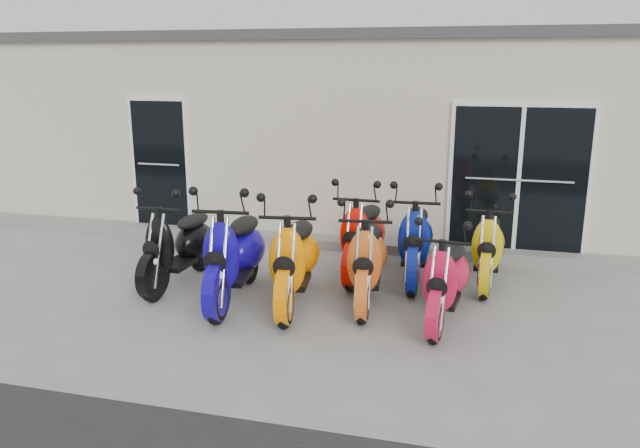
{
  "coord_description": "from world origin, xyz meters",
  "views": [
    {
      "loc": [
        2.05,
        -7.27,
        2.86
      ],
      "look_at": [
        0.0,
        0.6,
        0.75
      ],
      "focal_mm": 35.0,
      "sensor_mm": 36.0,
      "label": 1
    }
  ],
  "objects_px": {
    "scooter_front_orange_a": "(294,246)",
    "scooter_back_yellow": "(488,235)",
    "scooter_front_red": "(447,267)",
    "scooter_back_red": "(363,225)",
    "scooter_front_blue": "(234,241)",
    "scooter_front_orange_b": "(367,248)",
    "scooter_front_black": "(178,234)",
    "scooter_back_blue": "(416,228)"
  },
  "relations": [
    {
      "from": "scooter_front_orange_a",
      "to": "scooter_back_yellow",
      "type": "relative_size",
      "value": 1.11
    },
    {
      "from": "scooter_front_blue",
      "to": "scooter_back_blue",
      "type": "height_order",
      "value": "scooter_front_blue"
    },
    {
      "from": "scooter_front_orange_a",
      "to": "scooter_front_orange_b",
      "type": "xyz_separation_m",
      "value": [
        0.83,
        0.29,
        -0.04
      ]
    },
    {
      "from": "scooter_back_blue",
      "to": "scooter_back_yellow",
      "type": "distance_m",
      "value": 0.95
    },
    {
      "from": "scooter_front_orange_a",
      "to": "scooter_front_red",
      "type": "relative_size",
      "value": 1.14
    },
    {
      "from": "scooter_front_orange_a",
      "to": "scooter_front_orange_b",
      "type": "height_order",
      "value": "scooter_front_orange_a"
    },
    {
      "from": "scooter_front_red",
      "to": "scooter_back_blue",
      "type": "xyz_separation_m",
      "value": [
        -0.49,
        1.37,
        0.06
      ]
    },
    {
      "from": "scooter_back_blue",
      "to": "scooter_back_yellow",
      "type": "bearing_deg",
      "value": 0.37
    },
    {
      "from": "scooter_front_black",
      "to": "scooter_front_orange_a",
      "type": "relative_size",
      "value": 0.94
    },
    {
      "from": "scooter_front_red",
      "to": "scooter_back_blue",
      "type": "relative_size",
      "value": 0.91
    },
    {
      "from": "scooter_front_orange_a",
      "to": "scooter_back_red",
      "type": "xyz_separation_m",
      "value": [
        0.58,
        1.3,
        -0.03
      ]
    },
    {
      "from": "scooter_front_blue",
      "to": "scooter_back_red",
      "type": "distance_m",
      "value": 1.9
    },
    {
      "from": "scooter_back_red",
      "to": "scooter_front_orange_a",
      "type": "bearing_deg",
      "value": -112.6
    },
    {
      "from": "scooter_front_black",
      "to": "scooter_front_orange_a",
      "type": "bearing_deg",
      "value": -7.51
    },
    {
      "from": "scooter_front_orange_b",
      "to": "scooter_front_black",
      "type": "bearing_deg",
      "value": 173.69
    },
    {
      "from": "scooter_back_blue",
      "to": "scooter_front_black",
      "type": "bearing_deg",
      "value": -165.29
    },
    {
      "from": "scooter_front_blue",
      "to": "scooter_front_orange_a",
      "type": "bearing_deg",
      "value": -0.93
    },
    {
      "from": "scooter_front_orange_a",
      "to": "scooter_back_yellow",
      "type": "distance_m",
      "value": 2.62
    },
    {
      "from": "scooter_front_black",
      "to": "scooter_front_red",
      "type": "bearing_deg",
      "value": -3.53
    },
    {
      "from": "scooter_front_black",
      "to": "scooter_back_blue",
      "type": "height_order",
      "value": "scooter_back_blue"
    },
    {
      "from": "scooter_front_orange_a",
      "to": "scooter_back_blue",
      "type": "height_order",
      "value": "scooter_front_orange_a"
    },
    {
      "from": "scooter_front_blue",
      "to": "scooter_front_orange_b",
      "type": "bearing_deg",
      "value": 7.1
    },
    {
      "from": "scooter_front_orange_a",
      "to": "scooter_front_red",
      "type": "distance_m",
      "value": 1.8
    },
    {
      "from": "scooter_front_black",
      "to": "scooter_front_blue",
      "type": "xyz_separation_m",
      "value": [
        0.93,
        -0.36,
        0.07
      ]
    },
    {
      "from": "scooter_front_red",
      "to": "scooter_back_red",
      "type": "height_order",
      "value": "scooter_back_red"
    },
    {
      "from": "scooter_front_blue",
      "to": "scooter_front_red",
      "type": "distance_m",
      "value": 2.54
    },
    {
      "from": "scooter_front_orange_a",
      "to": "scooter_front_orange_b",
      "type": "relative_size",
      "value": 1.06
    },
    {
      "from": "scooter_back_red",
      "to": "scooter_back_yellow",
      "type": "relative_size",
      "value": 1.07
    },
    {
      "from": "scooter_front_blue",
      "to": "scooter_front_orange_a",
      "type": "distance_m",
      "value": 0.75
    },
    {
      "from": "scooter_back_red",
      "to": "scooter_back_yellow",
      "type": "bearing_deg",
      "value": 3.7
    },
    {
      "from": "scooter_front_blue",
      "to": "scooter_front_orange_b",
      "type": "relative_size",
      "value": 1.09
    },
    {
      "from": "scooter_front_orange_a",
      "to": "scooter_back_red",
      "type": "height_order",
      "value": "scooter_front_orange_a"
    },
    {
      "from": "scooter_front_black",
      "to": "scooter_front_blue",
      "type": "height_order",
      "value": "scooter_front_blue"
    },
    {
      "from": "scooter_front_orange_b",
      "to": "scooter_back_blue",
      "type": "height_order",
      "value": "scooter_back_blue"
    },
    {
      "from": "scooter_front_orange_b",
      "to": "scooter_front_red",
      "type": "height_order",
      "value": "scooter_front_orange_b"
    },
    {
      "from": "scooter_front_orange_b",
      "to": "scooter_back_yellow",
      "type": "xyz_separation_m",
      "value": [
        1.41,
        1.07,
        -0.03
      ]
    },
    {
      "from": "scooter_back_blue",
      "to": "scooter_front_orange_a",
      "type": "bearing_deg",
      "value": -138.9
    },
    {
      "from": "scooter_front_blue",
      "to": "scooter_back_yellow",
      "type": "height_order",
      "value": "scooter_front_blue"
    },
    {
      "from": "scooter_front_orange_a",
      "to": "scooter_back_yellow",
      "type": "bearing_deg",
      "value": 23.72
    },
    {
      "from": "scooter_front_black",
      "to": "scooter_back_red",
      "type": "xyz_separation_m",
      "value": [
        2.26,
        1.0,
        0.02
      ]
    },
    {
      "from": "scooter_back_yellow",
      "to": "scooter_front_orange_b",
      "type": "bearing_deg",
      "value": -141.13
    },
    {
      "from": "scooter_front_red",
      "to": "scooter_back_blue",
      "type": "distance_m",
      "value": 1.45
    }
  ]
}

